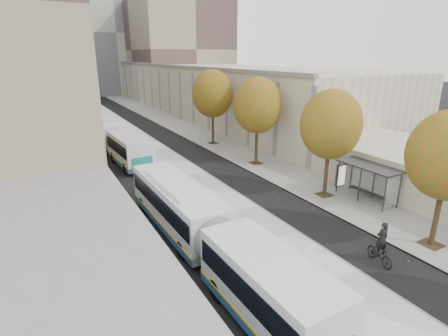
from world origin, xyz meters
TOP-DOWN VIEW (x-y plane):
  - bus_platform at (-3.88, 35.00)m, footprint 4.25×150.00m
  - sidewalk at (4.12, 35.00)m, footprint 4.75×150.00m
  - building_tan at (15.50, 64.00)m, footprint 18.00×92.00m
  - building_far_block at (6.00, 96.00)m, footprint 30.00×18.00m
  - bus_shelter at (5.69, 10.96)m, footprint 1.90×4.40m
  - tree_c at (3.60, 13.00)m, footprint 4.20×4.20m
  - tree_d at (3.60, 22.00)m, footprint 4.40×4.40m
  - tree_e at (3.60, 31.00)m, footprint 4.60×4.60m
  - bus_near at (-7.52, 9.70)m, footprint 2.80×16.70m
  - bus_far at (-7.16, 32.26)m, footprint 3.37×17.19m
  - cyclist at (-0.27, 5.23)m, footprint 0.82×1.79m
  - distant_car at (-7.06, 61.05)m, footprint 2.10×4.05m

SIDE VIEW (x-z plane):
  - sidewalk at x=4.12m, z-range 0.00..0.08m
  - bus_platform at x=-3.88m, z-range 0.00..0.15m
  - distant_car at x=-7.06m, z-range 0.00..1.32m
  - cyclist at x=-0.27m, z-range -0.28..1.93m
  - bus_near at x=-7.52m, z-range 0.13..2.90m
  - bus_far at x=-7.16m, z-range 0.13..2.98m
  - bus_shelter at x=5.69m, z-range 0.92..3.45m
  - building_tan at x=15.50m, z-range 0.00..8.00m
  - tree_c at x=3.60m, z-range 1.61..8.89m
  - tree_d at x=3.60m, z-range 1.67..9.27m
  - tree_e at x=3.60m, z-range 1.73..9.64m
  - building_far_block at x=6.00m, z-range 0.00..30.00m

